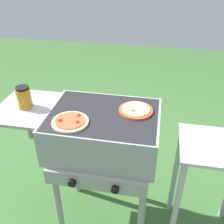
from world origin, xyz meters
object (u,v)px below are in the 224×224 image
Objects in this scene: prep_table at (212,174)px; pizza_pepperoni at (70,121)px; grill at (101,134)px; pizza_cheese at (136,110)px; sauce_jar at (24,97)px.

pizza_pepperoni is at bearing -171.75° from prep_table.
grill is 4.79× the size of pizza_pepperoni.
grill is 0.24m from pizza_pepperoni.
pizza_pepperoni reaches higher than prep_table.
grill is 1.24× the size of prep_table.
pizza_cheese is 0.38m from pizza_pepperoni.
pizza_cheese is at bearing 19.75° from grill.
grill is 7.24× the size of sauce_jar.
pizza_pepperoni is (-0.14, -0.11, 0.15)m from grill.
prep_table is (1.13, 0.01, -0.42)m from sauce_jar.
prep_table is at bearing 0.49° from sauce_jar.
pizza_cheese is at bearing 28.67° from pizza_pepperoni.
sauce_jar is at bearing 160.77° from pizza_pepperoni.
sauce_jar reaches higher than pizza_cheese.
grill is at bearing 0.66° from sauce_jar.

